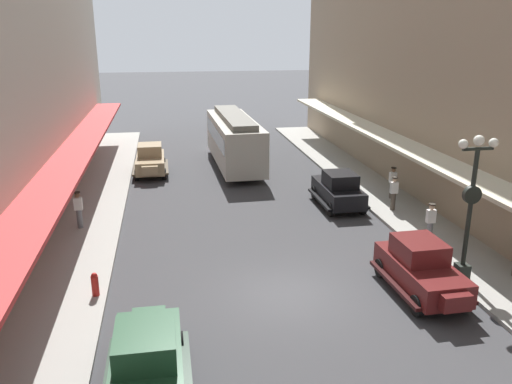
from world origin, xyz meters
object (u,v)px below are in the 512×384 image
object	(u,v)px
parked_car_3	(147,359)
fire_hydrant	(95,284)
streetcar	(234,138)
parked_car_1	(421,267)
pedestrian_0	(394,193)
pedestrian_1	(79,209)
pedestrian_2	(393,182)
lamp_post_with_clock	(471,202)
pedestrian_3	(430,222)
parked_car_2	(338,189)
parked_car_0	(150,159)

from	to	relation	value
parked_car_3	fire_hydrant	bearing A→B (deg)	110.17
streetcar	parked_car_1	bearing A→B (deg)	-77.67
fire_hydrant	pedestrian_0	distance (m)	14.84
pedestrian_1	pedestrian_2	size ratio (longest dim) A/B	1.00
lamp_post_with_clock	pedestrian_0	bearing A→B (deg)	85.02
fire_hydrant	pedestrian_0	bearing A→B (deg)	25.51
parked_car_3	pedestrian_1	xyz separation A→B (m)	(-3.25, 11.53, 0.07)
pedestrian_2	parked_car_3	bearing A→B (deg)	-133.07
pedestrian_3	parked_car_2	bearing A→B (deg)	111.69
pedestrian_1	pedestrian_3	xyz separation A→B (m)	(14.58, -4.20, 0.00)
pedestrian_2	pedestrian_3	bearing A→B (deg)	-99.16
pedestrian_1	lamp_post_with_clock	bearing A→B (deg)	-27.63
parked_car_0	pedestrian_3	distance (m)	17.77
parked_car_0	fire_hydrant	world-z (taller)	parked_car_0
parked_car_3	parked_car_2	bearing A→B (deg)	54.23
streetcar	pedestrian_0	bearing A→B (deg)	-57.68
parked_car_0	parked_car_1	bearing A→B (deg)	-61.46
parked_car_3	pedestrian_3	xyz separation A→B (m)	(11.33, 7.34, 0.07)
parked_car_2	fire_hydrant	xyz separation A→B (m)	(-11.02, -7.74, -0.38)
parked_car_0	parked_car_3	distance (m)	20.77
parked_car_0	lamp_post_with_clock	xyz separation A→B (m)	(11.22, -16.65, 2.04)
streetcar	lamp_post_with_clock	world-z (taller)	lamp_post_with_clock
parked_car_2	lamp_post_with_clock	xyz separation A→B (m)	(1.73, -8.62, 2.04)
parked_car_0	pedestrian_2	distance (m)	14.71
fire_hydrant	pedestrian_1	size ratio (longest dim) A/B	0.49
fire_hydrant	lamp_post_with_clock	bearing A→B (deg)	-3.98
parked_car_2	fire_hydrant	size ratio (longest dim) A/B	5.20
streetcar	pedestrian_2	bearing A→B (deg)	-49.78
lamp_post_with_clock	pedestrian_1	size ratio (longest dim) A/B	3.09
parked_car_1	pedestrian_2	distance (m)	10.04
lamp_post_with_clock	pedestrian_2	world-z (taller)	lamp_post_with_clock
fire_hydrant	pedestrian_2	size ratio (longest dim) A/B	0.49
pedestrian_1	pedestrian_3	size ratio (longest dim) A/B	1.00
pedestrian_0	pedestrian_3	bearing A→B (deg)	-93.04
parked_car_1	pedestrian_2	size ratio (longest dim) A/B	2.57
fire_hydrant	pedestrian_2	world-z (taller)	pedestrian_2
lamp_post_with_clock	pedestrian_0	size ratio (longest dim) A/B	3.09
pedestrian_0	parked_car_2	bearing A→B (deg)	150.29
parked_car_0	pedestrian_1	distance (m)	9.69
streetcar	pedestrian_0	size ratio (longest dim) A/B	5.78
lamp_post_with_clock	pedestrian_3	bearing A→B (deg)	82.59
parked_car_2	lamp_post_with_clock	size ratio (longest dim) A/B	0.83
parked_car_3	pedestrian_3	bearing A→B (deg)	32.92
parked_car_2	fire_hydrant	world-z (taller)	parked_car_2
fire_hydrant	parked_car_2	bearing A→B (deg)	35.07
fire_hydrant	pedestrian_2	xyz separation A→B (m)	(14.10, 8.11, 0.45)
parked_car_0	pedestrian_3	bearing A→B (deg)	-49.08
lamp_post_with_clock	pedestrian_1	world-z (taller)	lamp_post_with_clock
pedestrian_0	streetcar	bearing A→B (deg)	122.32
streetcar	fire_hydrant	distance (m)	18.03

